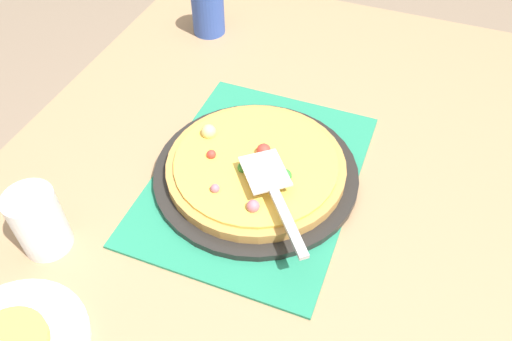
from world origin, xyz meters
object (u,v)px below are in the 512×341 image
(pizza_pan, at_px, (256,173))
(cup_near, at_px, (208,10))
(pizza, at_px, (256,166))
(pizza_server, at_px, (274,191))
(cup_far, at_px, (39,222))

(pizza_pan, relative_size, cup_near, 3.17)
(pizza, height_order, cup_near, cup_near)
(pizza, xyz_separation_m, cup_near, (0.43, 0.29, 0.03))
(cup_near, bearing_deg, pizza_server, -144.92)
(pizza, xyz_separation_m, pizza_server, (-0.08, -0.06, 0.04))
(cup_far, bearing_deg, cup_near, 1.87)
(pizza_pan, relative_size, cup_far, 3.17)
(pizza, bearing_deg, pizza_pan, -54.63)
(pizza_pan, bearing_deg, cup_far, 134.32)
(cup_near, bearing_deg, cup_far, -178.13)
(pizza_pan, bearing_deg, pizza_server, -141.01)
(pizza_pan, bearing_deg, cup_near, 34.34)
(pizza_pan, distance_m, pizza, 0.02)
(pizza_pan, xyz_separation_m, cup_near, (0.43, 0.29, 0.05))
(cup_near, bearing_deg, pizza_pan, -145.66)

